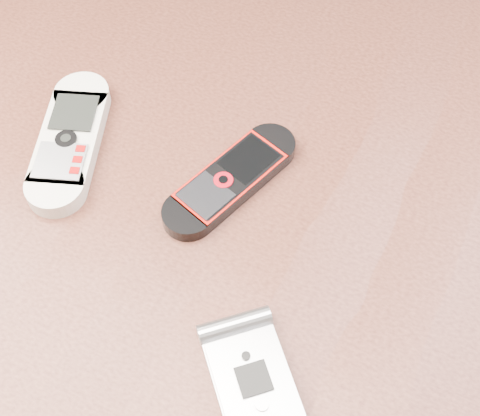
% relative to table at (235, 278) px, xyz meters
% --- Properties ---
extents(table, '(1.20, 0.80, 0.75)m').
position_rel_table_xyz_m(table, '(0.00, 0.00, 0.00)').
color(table, black).
rests_on(table, ground).
extents(nokia_white, '(0.09, 0.15, 0.02)m').
position_rel_table_xyz_m(nokia_white, '(-0.15, 0.00, 0.11)').
color(nokia_white, silver).
rests_on(nokia_white, table).
extents(nokia_black_red, '(0.08, 0.14, 0.01)m').
position_rel_table_xyz_m(nokia_black_red, '(-0.01, 0.02, 0.11)').
color(nokia_black_red, black).
rests_on(nokia_black_red, table).
extents(motorola_razr, '(0.10, 0.11, 0.01)m').
position_rel_table_xyz_m(motorola_razr, '(0.07, -0.12, 0.11)').
color(motorola_razr, '#BABABF').
rests_on(motorola_razr, table).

